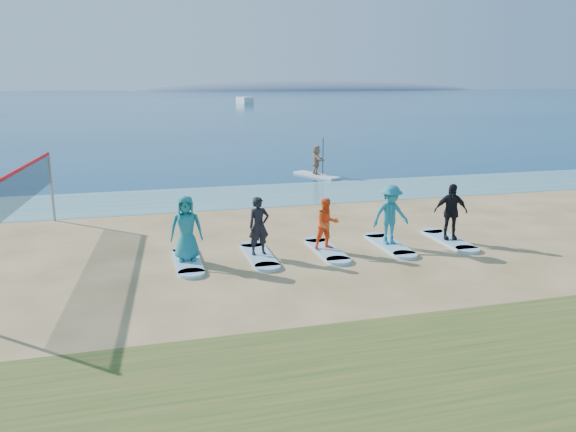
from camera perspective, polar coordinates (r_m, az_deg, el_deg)
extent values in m
plane|color=tan|center=(14.60, 2.24, -5.97)|extent=(600.00, 600.00, 0.00)
plane|color=teal|center=(24.47, -5.11, 2.01)|extent=(600.00, 600.00, 0.00)
plane|color=navy|center=(173.24, -14.07, 11.53)|extent=(600.00, 600.00, 0.00)
ellipsoid|color=slate|center=(328.48, 2.48, 12.67)|extent=(220.00, 56.00, 18.00)
cylinder|color=gray|center=(21.56, -22.90, 2.79)|extent=(0.09, 0.09, 2.50)
cube|color=black|center=(17.14, -26.08, 2.16)|extent=(0.71, 8.98, 1.00)
cube|color=red|center=(17.06, -26.26, 3.87)|extent=(0.74, 8.98, 0.10)
cube|color=silver|center=(29.57, 2.90, 4.15)|extent=(1.82, 3.03, 0.12)
imported|color=tan|center=(29.45, 2.92, 5.71)|extent=(0.46, 1.40, 1.50)
cube|color=silver|center=(129.02, -4.43, 11.33)|extent=(2.97, 6.18, 1.45)
cube|color=#97C7EA|center=(15.73, -10.16, -4.55)|extent=(0.70, 2.20, 0.09)
imported|color=#1B7784|center=(15.47, -10.30, -1.23)|extent=(0.92, 0.64, 1.80)
cube|color=#97C7EA|center=(16.01, -2.94, -4.03)|extent=(0.70, 2.20, 0.09)
imported|color=black|center=(15.77, -2.98, -1.01)|extent=(0.65, 0.48, 1.65)
cube|color=#97C7EA|center=(16.53, 3.91, -3.48)|extent=(0.70, 2.20, 0.09)
imported|color=#FF551A|center=(16.31, 3.96, -0.79)|extent=(0.76, 0.60, 1.51)
cube|color=#97C7EA|center=(17.27, 10.26, -2.92)|extent=(0.70, 2.20, 0.09)
imported|color=teal|center=(17.03, 10.39, 0.14)|extent=(1.21, 0.75, 1.80)
cube|color=#97C7EA|center=(18.21, 16.01, -2.38)|extent=(0.70, 2.20, 0.09)
imported|color=black|center=(17.99, 16.20, 0.43)|extent=(1.10, 0.68, 1.74)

